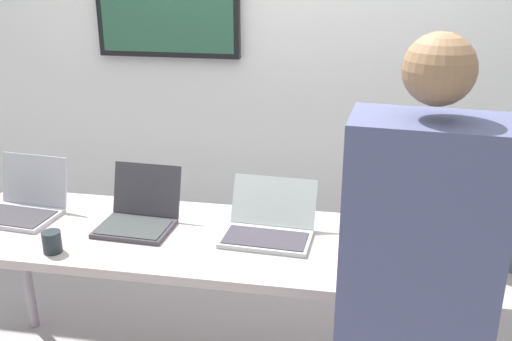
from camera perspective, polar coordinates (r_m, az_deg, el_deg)
The scene contains 8 objects.
back_wall at distance 3.39m, azimuth 2.48°, elevation 10.06°, with size 8.00×0.11×2.60m.
workbench at distance 2.53m, azimuth -0.96°, elevation -7.93°, with size 2.69×0.70×0.77m.
laptop_station_0 at distance 2.92m, azimuth -21.88°, elevation -2.94°, with size 0.37×0.33×0.26m.
laptop_station_1 at distance 2.66m, azimuth -11.43°, elevation -4.15°, with size 0.34×0.33×0.25m.
laptop_station_2 at distance 2.52m, azimuth 1.29°, elevation -5.34°, with size 0.39×0.35×0.22m.
laptop_station_3 at distance 2.51m, azimuth 14.57°, elevation -5.98°, with size 0.38×0.29×0.24m.
person at distance 1.79m, azimuth 15.63°, elevation -9.13°, with size 0.47×0.61×1.74m.
coffee_mug at distance 2.52m, azimuth -19.49°, elevation -6.66°, with size 0.08×0.08×0.09m.
Camera 1 is at (0.44, -2.18, 1.91)m, focal length 40.53 mm.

